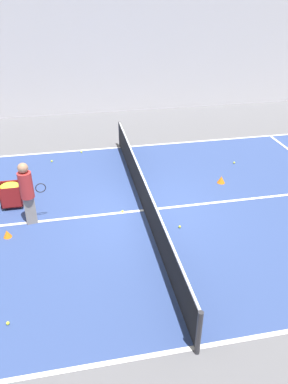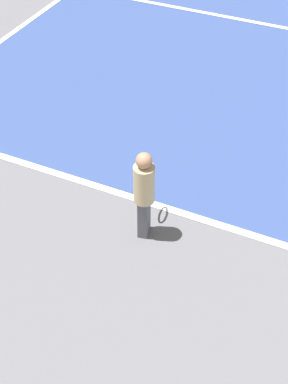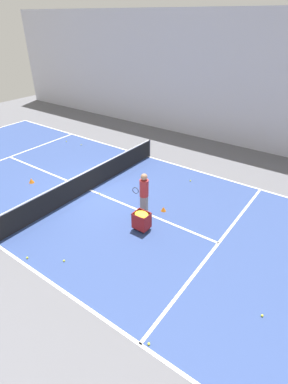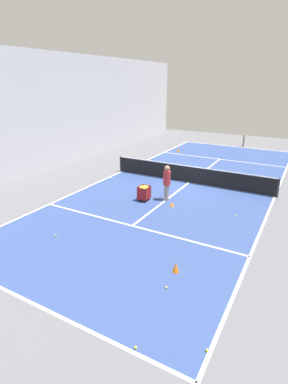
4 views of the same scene
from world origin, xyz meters
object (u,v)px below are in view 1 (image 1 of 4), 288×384
object	(u,v)px
tennis_net	(144,195)
training_cone_1	(221,180)
ball_cart	(11,191)
training_cone_0	(7,234)
coach_at_net	(27,190)

from	to	relation	value
tennis_net	training_cone_1	distance (m)	3.10
ball_cart	training_cone_0	xyz separation A→B (m)	(-1.55, 0.00, -0.44)
tennis_net	training_cone_1	world-z (taller)	tennis_net
coach_at_net	training_cone_0	world-z (taller)	coach_at_net
training_cone_0	training_cone_1	size ratio (longest dim) A/B	0.85
coach_at_net	ball_cart	world-z (taller)	coach_at_net
training_cone_0	ball_cart	bearing A→B (deg)	-0.04
training_cone_1	tennis_net	bearing A→B (deg)	112.37
coach_at_net	training_cone_1	xyz separation A→B (m)	(1.17, -6.02, -0.92)
training_cone_0	coach_at_net	bearing A→B (deg)	-46.09
tennis_net	training_cone_1	bearing A→B (deg)	-67.63
tennis_net	ball_cart	bearing A→B (deg)	75.44
coach_at_net	training_cone_0	distance (m)	1.26
tennis_net	coach_at_net	distance (m)	3.21
tennis_net	coach_at_net	xyz separation A→B (m)	(0.01, 3.17, 0.51)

